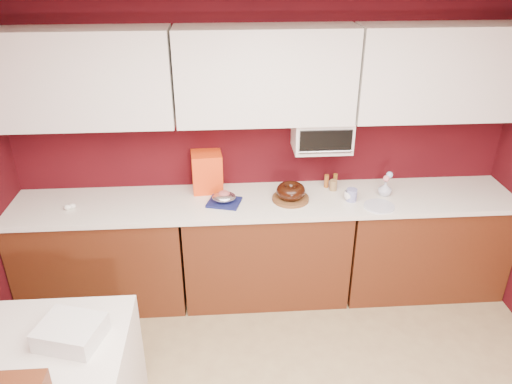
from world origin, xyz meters
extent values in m
cube|color=white|center=(0.00, 0.00, 2.50)|extent=(4.00, 4.50, 0.02)
cube|color=#3E080D|center=(0.00, 2.25, 1.25)|extent=(4.00, 0.02, 2.50)
cube|color=#512310|center=(-1.33, 1.94, 0.43)|extent=(1.31, 0.58, 0.86)
cube|color=#512310|center=(0.00, 1.94, 0.43)|extent=(1.31, 0.58, 0.86)
cube|color=#512310|center=(1.33, 1.94, 0.43)|extent=(1.31, 0.58, 0.86)
cube|color=white|center=(0.00, 1.94, 0.88)|extent=(4.00, 0.62, 0.04)
cube|color=white|center=(-1.33, 2.08, 1.85)|extent=(1.31, 0.33, 0.70)
cube|color=white|center=(0.00, 2.08, 1.85)|extent=(1.31, 0.33, 0.70)
cube|color=white|center=(1.33, 2.08, 1.85)|extent=(1.31, 0.33, 0.70)
cube|color=white|center=(0.45, 2.10, 1.38)|extent=(0.45, 0.30, 0.25)
cube|color=black|center=(0.45, 1.94, 1.38)|extent=(0.40, 0.02, 0.18)
cylinder|color=silver|center=(0.45, 1.93, 1.30)|extent=(0.42, 0.02, 0.02)
cylinder|color=brown|center=(0.19, 1.92, 0.91)|extent=(0.36, 0.36, 0.03)
torus|color=black|center=(0.19, 1.92, 0.98)|extent=(0.26, 0.26, 0.09)
cube|color=#14184C|center=(-0.33, 1.90, 0.91)|extent=(0.29, 0.27, 0.02)
ellipsoid|color=silver|center=(-0.33, 1.90, 0.96)|extent=(0.21, 0.19, 0.07)
ellipsoid|color=#AF5350|center=(-0.33, 1.90, 0.98)|extent=(0.11, 0.10, 0.06)
cube|color=red|center=(-0.46, 2.15, 1.06)|extent=(0.26, 0.24, 0.32)
cylinder|color=black|center=(0.21, 2.07, 0.92)|extent=(0.19, 0.19, 0.03)
imported|color=white|center=(0.66, 1.89, 0.95)|extent=(0.12, 0.12, 0.10)
cylinder|color=navy|center=(0.67, 1.87, 0.95)|extent=(0.09, 0.09, 0.10)
imported|color=#B1B6C9|center=(0.96, 1.95, 0.96)|extent=(0.09, 0.09, 0.13)
sphere|color=#DB7F80|center=(0.96, 1.95, 1.05)|extent=(0.05, 0.05, 0.05)
sphere|color=#96C1F0|center=(0.99, 1.97, 1.07)|extent=(0.05, 0.05, 0.05)
cylinder|color=silver|center=(0.86, 1.76, 0.91)|extent=(0.26, 0.26, 0.01)
cylinder|color=brown|center=(0.52, 2.12, 0.96)|extent=(0.05, 0.05, 0.11)
cylinder|color=olive|center=(0.56, 2.07, 0.94)|extent=(0.08, 0.08, 0.09)
ellipsoid|color=silver|center=(-1.49, 1.89, 0.92)|extent=(0.06, 0.05, 0.04)
ellipsoid|color=white|center=(-1.52, 1.88, 0.92)|extent=(0.07, 0.06, 0.04)
cube|color=silver|center=(-1.20, 0.62, 0.81)|extent=(0.40, 0.36, 0.12)
cylinder|color=brown|center=(0.59, 2.13, 0.96)|extent=(0.04, 0.04, 0.12)
camera|label=1|loc=(-0.32, -1.54, 2.75)|focal=35.00mm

